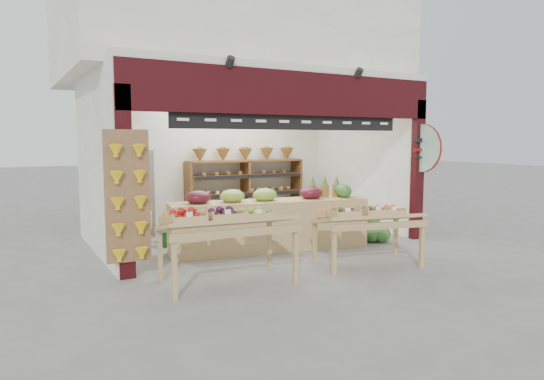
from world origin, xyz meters
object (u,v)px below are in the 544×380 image
(back_shelving, at_px, (246,177))
(mid_counter, at_px, (269,223))
(watermelon_pile, at_px, (373,232))
(display_table_right, at_px, (363,216))
(refrigerator, at_px, (134,194))
(cardboard_stack, at_px, (154,233))
(display_table_left, at_px, (218,220))

(back_shelving, bearing_deg, mid_counter, -107.07)
(back_shelving, distance_m, watermelon_pile, 3.21)
(back_shelving, relative_size, display_table_right, 1.62)
(refrigerator, height_order, watermelon_pile, refrigerator)
(mid_counter, bearing_deg, cardboard_stack, 140.93)
(back_shelving, xyz_separation_m, cardboard_stack, (-2.42, -1.12, -0.86))
(display_table_right, distance_m, watermelon_pile, 1.94)
(mid_counter, relative_size, display_table_left, 1.94)
(refrigerator, height_order, display_table_right, refrigerator)
(cardboard_stack, xyz_separation_m, display_table_right, (2.40, -2.95, 0.54))
(mid_counter, bearing_deg, back_shelving, 72.93)
(mid_counter, xyz_separation_m, display_table_right, (0.74, -1.61, 0.29))
(display_table_right, bearing_deg, display_table_left, 174.77)
(refrigerator, bearing_deg, cardboard_stack, -79.36)
(cardboard_stack, height_order, watermelon_pile, cardboard_stack)
(back_shelving, bearing_deg, display_table_right, -90.29)
(display_table_right, relative_size, watermelon_pile, 2.60)
(display_table_right, bearing_deg, refrigerator, 122.75)
(refrigerator, relative_size, watermelon_pile, 2.63)
(mid_counter, xyz_separation_m, watermelon_pile, (2.06, -0.32, -0.30))
(display_table_left, xyz_separation_m, display_table_right, (2.29, -0.21, -0.09))
(display_table_left, height_order, display_table_right, display_table_left)
(refrigerator, bearing_deg, watermelon_pile, -30.07)
(back_shelving, relative_size, refrigerator, 1.61)
(watermelon_pile, bearing_deg, cardboard_stack, 155.90)
(display_table_left, bearing_deg, refrigerator, 93.24)
(refrigerator, xyz_separation_m, cardboard_stack, (0.11, -0.94, -0.63))
(refrigerator, distance_m, display_table_right, 4.63)
(mid_counter, distance_m, display_table_left, 2.12)
(back_shelving, bearing_deg, cardboard_stack, -155.04)
(cardboard_stack, xyz_separation_m, watermelon_pile, (3.72, -1.66, -0.05))
(refrigerator, height_order, mid_counter, refrigerator)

